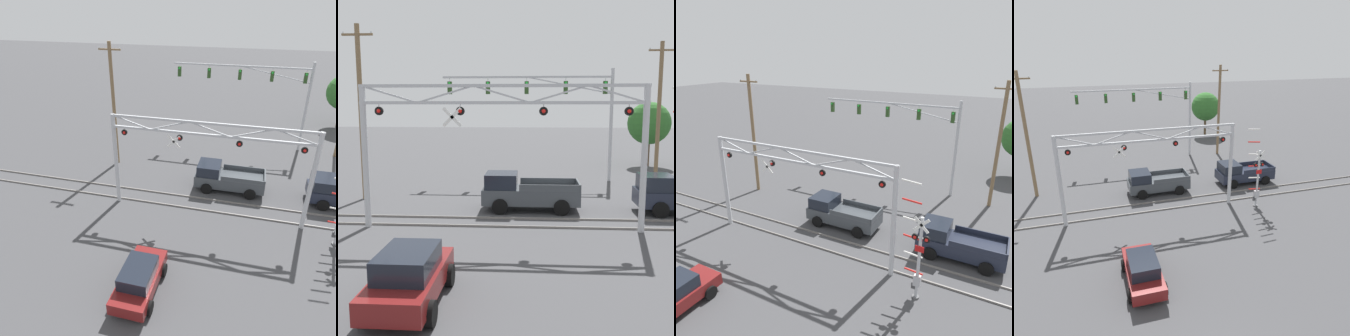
% 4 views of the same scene
% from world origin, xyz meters
% --- Properties ---
extents(rail_track_near, '(80.00, 0.08, 0.10)m').
position_xyz_m(rail_track_near, '(0.00, 15.38, 0.05)').
color(rail_track_near, gray).
rests_on(rail_track_near, ground_plane).
extents(rail_track_far, '(80.00, 0.08, 0.10)m').
position_xyz_m(rail_track_far, '(0.00, 16.82, 0.05)').
color(rail_track_far, gray).
rests_on(rail_track_far, ground_plane).
extents(crossing_gantry, '(12.69, 0.30, 6.49)m').
position_xyz_m(crossing_gantry, '(-0.01, 15.10, 4.33)').
color(crossing_gantry, '#B7BABF').
rests_on(crossing_gantry, ground_plane).
extents(traffic_signal_span, '(12.42, 0.39, 8.17)m').
position_xyz_m(traffic_signal_span, '(3.51, 27.77, 5.86)').
color(traffic_signal_span, '#B7BABF').
rests_on(traffic_signal_span, ground_plane).
extents(pickup_truck_lead, '(5.11, 2.36, 2.00)m').
position_xyz_m(pickup_truck_lead, '(0.99, 18.73, 0.97)').
color(pickup_truck_lead, '#3D4247').
rests_on(pickup_truck_lead, ground_plane).
extents(sedan_waiting, '(1.99, 4.09, 1.63)m').
position_xyz_m(sedan_waiting, '(-2.05, 7.71, 0.83)').
color(sedan_waiting, maroon).
rests_on(sedan_waiting, ground_plane).
extents(utility_pole_left, '(1.80, 0.28, 10.15)m').
position_xyz_m(utility_pole_left, '(-8.69, 20.84, 5.23)').
color(utility_pole_left, brown).
rests_on(utility_pole_left, ground_plane).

